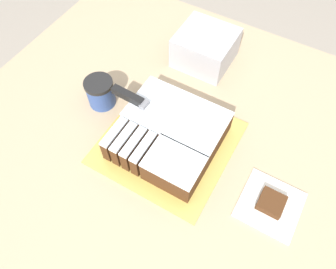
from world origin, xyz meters
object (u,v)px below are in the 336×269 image
Objects in this scene: cake_board at (168,142)px; knife at (137,101)px; brownie at (271,203)px; coffee_cup at (100,92)px; cake at (170,134)px; storage_box at (205,48)px.

knife is (-0.12, 0.03, 0.09)m from cake_board.
knife is 4.12× the size of brownie.
knife is at bearing 172.44° from brownie.
cake_board is 1.36× the size of knife.
coffee_cup is (-0.14, 0.00, -0.05)m from knife.
storage_box is at bearing 100.52° from cake.
cake is 1.53× the size of storage_box.
cake is (0.00, 0.00, 0.04)m from cake_board.
cake_board is at bearing 174.42° from brownie.
coffee_cup is at bearing 174.00° from brownie.
storage_box is at bearing 58.93° from coffee_cup.
coffee_cup is at bearing 174.61° from cake.
coffee_cup is (-0.26, 0.02, 0.00)m from cake.
brownie is (0.32, -0.03, 0.01)m from cake_board.
brownie is at bearing -5.18° from knife.
storage_box is (0.19, 0.32, 0.01)m from coffee_cup.
storage_box is at bearing 135.01° from brownie.
cake is 4.30× the size of brownie.
cake is 1.05× the size of knife.
coffee_cup reaches higher than brownie.
brownie is at bearing -6.00° from coffee_cup.
cake_board is 0.26m from coffee_cup.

